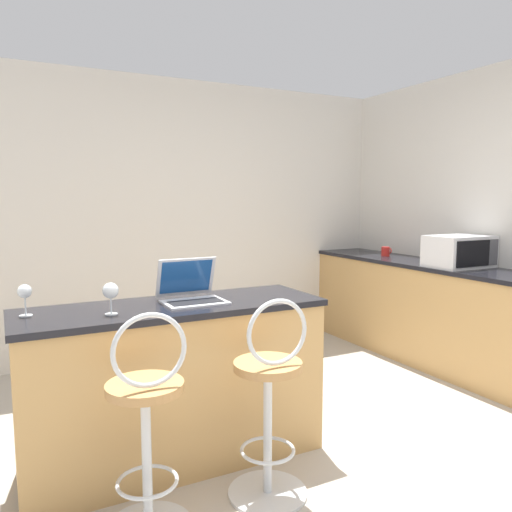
{
  "coord_description": "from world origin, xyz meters",
  "views": [
    {
      "loc": [
        -1.54,
        -1.9,
        1.49
      ],
      "look_at": [
        0.36,
        1.77,
        1.01
      ],
      "focal_mm": 35.0,
      "sensor_mm": 36.0,
      "label": 1
    }
  ],
  "objects_px": {
    "microwave": "(460,251)",
    "wine_glass_short": "(111,292)",
    "mug_red": "(386,251)",
    "bar_stool_near": "(147,430)",
    "bar_stool_far": "(269,404)",
    "laptop": "(191,291)",
    "wine_glass_tall": "(25,293)"
  },
  "relations": [
    {
      "from": "bar_stool_near",
      "to": "bar_stool_far",
      "type": "bearing_deg",
      "value": 0.0
    },
    {
      "from": "laptop",
      "to": "microwave",
      "type": "bearing_deg",
      "value": 6.66
    },
    {
      "from": "microwave",
      "to": "wine_glass_short",
      "type": "relative_size",
      "value": 3.31
    },
    {
      "from": "laptop",
      "to": "microwave",
      "type": "xyz_separation_m",
      "value": [
        2.51,
        0.29,
        0.07
      ]
    },
    {
      "from": "microwave",
      "to": "bar_stool_far",
      "type": "bearing_deg",
      "value": -159.32
    },
    {
      "from": "bar_stool_near",
      "to": "bar_stool_far",
      "type": "xyz_separation_m",
      "value": [
        0.61,
        0.0,
        0.0
      ]
    },
    {
      "from": "bar_stool_near",
      "to": "wine_glass_tall",
      "type": "height_order",
      "value": "wine_glass_tall"
    },
    {
      "from": "wine_glass_short",
      "to": "mug_red",
      "type": "xyz_separation_m",
      "value": [
        2.98,
        1.32,
        -0.07
      ]
    },
    {
      "from": "wine_glass_tall",
      "to": "mug_red",
      "type": "bearing_deg",
      "value": 19.11
    },
    {
      "from": "microwave",
      "to": "mug_red",
      "type": "distance_m",
      "value": 0.91
    },
    {
      "from": "microwave",
      "to": "wine_glass_tall",
      "type": "xyz_separation_m",
      "value": [
        -3.36,
        -0.26,
        -0.02
      ]
    },
    {
      "from": "laptop",
      "to": "wine_glass_short",
      "type": "height_order",
      "value": "laptop"
    },
    {
      "from": "microwave",
      "to": "wine_glass_short",
      "type": "height_order",
      "value": "microwave"
    },
    {
      "from": "laptop",
      "to": "mug_red",
      "type": "bearing_deg",
      "value": 25.52
    },
    {
      "from": "microwave",
      "to": "wine_glass_short",
      "type": "distance_m",
      "value": 3.0
    },
    {
      "from": "bar_stool_near",
      "to": "laptop",
      "type": "bearing_deg",
      "value": 54.18
    },
    {
      "from": "bar_stool_near",
      "to": "microwave",
      "type": "relative_size",
      "value": 1.9
    },
    {
      "from": "microwave",
      "to": "mug_red",
      "type": "xyz_separation_m",
      "value": [
        0.0,
        0.9,
        -0.09
      ]
    },
    {
      "from": "wine_glass_short",
      "to": "mug_red",
      "type": "relative_size",
      "value": 1.61
    },
    {
      "from": "bar_stool_far",
      "to": "wine_glass_short",
      "type": "distance_m",
      "value": 0.97
    },
    {
      "from": "laptop",
      "to": "microwave",
      "type": "height_order",
      "value": "microwave"
    },
    {
      "from": "laptop",
      "to": "mug_red",
      "type": "distance_m",
      "value": 2.78
    },
    {
      "from": "mug_red",
      "to": "bar_stool_far",
      "type": "bearing_deg",
      "value": -142.5
    },
    {
      "from": "mug_red",
      "to": "microwave",
      "type": "bearing_deg",
      "value": -90.13
    },
    {
      "from": "bar_stool_far",
      "to": "laptop",
      "type": "bearing_deg",
      "value": 108.08
    },
    {
      "from": "laptop",
      "to": "bar_stool_far",
      "type": "bearing_deg",
      "value": -71.92
    },
    {
      "from": "wine_glass_tall",
      "to": "mug_red",
      "type": "xyz_separation_m",
      "value": [
        3.36,
        1.16,
        -0.07
      ]
    },
    {
      "from": "mug_red",
      "to": "bar_stool_near",
      "type": "bearing_deg",
      "value": -148.72
    },
    {
      "from": "bar_stool_near",
      "to": "microwave",
      "type": "bearing_deg",
      "value": 16.64
    },
    {
      "from": "laptop",
      "to": "bar_stool_near",
      "type": "bearing_deg",
      "value": -125.82
    },
    {
      "from": "bar_stool_near",
      "to": "bar_stool_far",
      "type": "relative_size",
      "value": 1.0
    },
    {
      "from": "bar_stool_far",
      "to": "wine_glass_short",
      "type": "bearing_deg",
      "value": 145.38
    }
  ]
}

